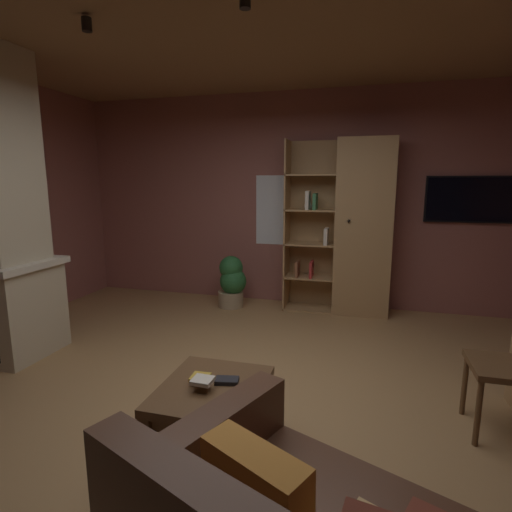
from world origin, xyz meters
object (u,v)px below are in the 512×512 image
table_book_1 (200,377)px  potted_floor_plant (232,281)px  coffee_table (212,400)px  wall_mounted_tv (469,199)px  table_book_0 (227,381)px  bookshelf_cabinet (356,229)px  table_book_2 (202,381)px

table_book_1 → potted_floor_plant: potted_floor_plant is taller
coffee_table → wall_mounted_tv: bearing=58.4°
table_book_0 → potted_floor_plant: (-0.91, 2.78, -0.13)m
bookshelf_cabinet → table_book_1: bearing=-104.8°
table_book_1 → potted_floor_plant: (-0.76, 2.82, -0.15)m
bookshelf_cabinet → coffee_table: size_ratio=3.13×
bookshelf_cabinet → potted_floor_plant: size_ratio=3.15×
table_book_0 → table_book_2: table_book_2 is taller
table_book_1 → table_book_0: bearing=16.8°
coffee_table → table_book_2: bearing=-121.3°
table_book_0 → bookshelf_cabinet: bearing=77.8°
bookshelf_cabinet → wall_mounted_tv: size_ratio=2.20×
potted_floor_plant → wall_mounted_tv: 3.05m
table_book_2 → potted_floor_plant: 3.01m
potted_floor_plant → coffee_table: bearing=-73.6°
table_book_0 → wall_mounted_tv: wall_mounted_tv is taller
bookshelf_cabinet → potted_floor_plant: bookshelf_cabinet is taller
table_book_0 → potted_floor_plant: size_ratio=0.20×
potted_floor_plant → wall_mounted_tv: (2.83, 0.40, 1.08)m
potted_floor_plant → wall_mounted_tv: wall_mounted_tv is taller
table_book_0 → table_book_2: bearing=-132.3°
coffee_table → potted_floor_plant: bearing=106.4°
bookshelf_cabinet → coffee_table: bookshelf_cabinet is taller
bookshelf_cabinet → potted_floor_plant: (-1.55, -0.19, -0.72)m
table_book_0 → table_book_1: table_book_1 is taller
bookshelf_cabinet → table_book_2: size_ratio=18.29×
table_book_0 → potted_floor_plant: potted_floor_plant is taller
coffee_table → potted_floor_plant: potted_floor_plant is taller
wall_mounted_tv → table_book_0: bearing=-121.1°
coffee_table → potted_floor_plant: (-0.84, 2.84, -0.02)m
table_book_1 → table_book_2: bearing=-58.0°
table_book_2 → bookshelf_cabinet: bearing=76.4°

